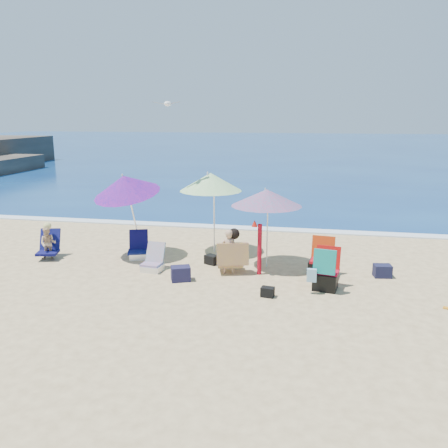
% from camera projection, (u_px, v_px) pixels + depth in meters
% --- Properties ---
extents(ground, '(120.00, 120.00, 0.00)m').
position_uv_depth(ground, '(229.00, 286.00, 9.92)').
color(ground, '#D8BC84').
rests_on(ground, ground).
extents(sea, '(120.00, 80.00, 0.12)m').
position_uv_depth(sea, '(300.00, 147.00, 52.95)').
color(sea, navy).
rests_on(sea, ground).
extents(foam, '(120.00, 0.50, 0.04)m').
position_uv_depth(foam, '(258.00, 229.00, 14.79)').
color(foam, white).
rests_on(foam, ground).
extents(umbrella_turquoise, '(1.77, 1.77, 1.89)m').
position_uv_depth(umbrella_turquoise, '(267.00, 198.00, 10.80)').
color(umbrella_turquoise, white).
rests_on(umbrella_turquoise, ground).
extents(umbrella_striped, '(2.04, 2.04, 2.13)m').
position_uv_depth(umbrella_striped, '(211.00, 182.00, 11.90)').
color(umbrella_striped, white).
rests_on(umbrella_striped, ground).
extents(umbrella_blue, '(2.15, 2.19, 2.26)m').
position_uv_depth(umbrella_blue, '(125.00, 185.00, 11.48)').
color(umbrella_blue, white).
rests_on(umbrella_blue, ground).
extents(furled_umbrella, '(0.26, 0.30, 1.29)m').
position_uv_depth(furled_umbrella, '(259.00, 244.00, 10.45)').
color(furled_umbrella, '#9F0B1A').
rests_on(furled_umbrella, ground).
extents(chair_navy, '(0.66, 0.72, 0.67)m').
position_uv_depth(chair_navy, '(139.00, 251.00, 11.83)').
color(chair_navy, '#0D164D').
rests_on(chair_navy, ground).
extents(chair_rainbow, '(0.50, 0.61, 0.63)m').
position_uv_depth(chair_rainbow, '(153.00, 263.00, 10.86)').
color(chair_rainbow, '#CA5047').
rests_on(chair_rainbow, ground).
extents(camp_chair_left, '(0.60, 0.60, 0.89)m').
position_uv_depth(camp_chair_left, '(321.00, 265.00, 10.44)').
color(camp_chair_left, '#AA0C16').
rests_on(camp_chair_left, ground).
extents(camp_chair_right, '(0.68, 0.72, 0.92)m').
position_uv_depth(camp_chair_right, '(325.00, 274.00, 9.62)').
color(camp_chair_right, '#B10C28').
rests_on(camp_chair_right, ground).
extents(person_center, '(0.81, 0.69, 1.04)m').
position_uv_depth(person_center, '(230.00, 252.00, 10.56)').
color(person_center, tan).
rests_on(person_center, ground).
extents(person_left, '(0.66, 0.78, 0.91)m').
position_uv_depth(person_left, '(48.00, 243.00, 11.68)').
color(person_left, tan).
rests_on(person_left, ground).
extents(bag_navy_a, '(0.49, 0.43, 0.32)m').
position_uv_depth(bag_navy_a, '(181.00, 274.00, 10.18)').
color(bag_navy_a, '#1C1A3A').
rests_on(bag_navy_a, ground).
extents(bag_black_a, '(0.37, 0.34, 0.22)m').
position_uv_depth(bag_black_a, '(212.00, 260.00, 11.33)').
color(bag_black_a, black).
rests_on(bag_black_a, ground).
extents(bag_navy_b, '(0.41, 0.33, 0.28)m').
position_uv_depth(bag_navy_b, '(382.00, 271.00, 10.42)').
color(bag_navy_b, '#171832').
rests_on(bag_navy_b, ground).
extents(bag_black_b, '(0.28, 0.22, 0.20)m').
position_uv_depth(bag_black_b, '(268.00, 292.00, 9.29)').
color(bag_black_b, black).
rests_on(bag_black_b, ground).
extents(seagull, '(0.68, 0.34, 0.12)m').
position_uv_depth(seagull, '(168.00, 104.00, 11.21)').
color(seagull, white).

